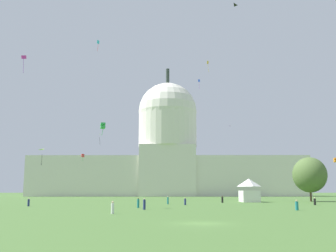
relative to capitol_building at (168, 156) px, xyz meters
name	(u,v)px	position (x,y,z in m)	size (l,w,h in m)	color
ground_plane	(202,223)	(4.32, -161.73, -20.03)	(800.00, 800.00, 0.00)	#42662D
capitol_building	(168,156)	(0.00, 0.00, 0.00)	(135.20, 29.84, 65.64)	silver
event_tent	(249,190)	(21.64, -96.41, -17.07)	(4.71, 6.82, 5.93)	white
tree_east_mid	(310,175)	(38.86, -92.21, -12.95)	(12.31, 12.47, 11.80)	brown
person_navy_lawn_far_right	(29,203)	(-25.54, -123.14, -19.34)	(0.55, 0.55, 1.51)	navy
person_black_mid_right	(315,202)	(30.95, -116.96, -19.34)	(0.56, 0.56, 1.55)	black
person_teal_near_tree_east	(138,203)	(-4.15, -129.92, -19.24)	(0.53, 0.53, 1.71)	#1E757A
person_teal_aisle_center	(168,200)	(0.86, -112.10, -19.21)	(0.46, 0.46, 1.75)	#1E757A
person_white_front_right	(113,208)	(-6.06, -147.26, -19.28)	(0.55, 0.55, 1.64)	silver
person_navy_back_center	(185,202)	(4.47, -116.15, -19.35)	(0.56, 0.56, 1.50)	navy
person_navy_edge_west	(144,204)	(-2.68, -136.09, -19.22)	(0.49, 0.49, 1.77)	navy
person_teal_front_center	(297,206)	(20.70, -137.84, -19.34)	(0.61, 0.61, 1.56)	#1E757A
person_black_back_left	(222,200)	(13.94, -102.49, -19.29)	(0.59, 0.59, 1.65)	black
kite_cyan_high	(98,43)	(-23.07, -71.92, 32.26)	(0.67, 0.87, 3.94)	#33BCDB
kite_magenta_mid	(24,59)	(-31.93, -113.34, 12.39)	(1.09, 0.56, 4.17)	#D1339E
kite_black_high	(238,7)	(15.36, -122.85, 20.25)	(1.07, 1.48, 0.27)	black
kite_green_low	(103,126)	(-10.41, -131.14, -5.86)	(1.00, 1.04, 2.28)	green
kite_white_mid	(99,136)	(-22.55, -67.66, 0.98)	(1.52, 1.49, 3.23)	white
kite_lime_low	(44,151)	(-26.20, -113.58, -8.64)	(1.64, 1.50, 3.38)	#8CD133
kite_orange_low	(336,160)	(40.24, -106.37, -10.03)	(0.84, 0.91, 1.09)	orange
kite_gold_high	(208,64)	(15.34, -58.57, 29.14)	(0.72, 0.37, 4.37)	gold
kite_red_low	(83,156)	(-29.74, -59.32, -4.91)	(1.30, 1.28, 2.65)	red
kite_violet_mid	(230,127)	(28.79, -21.60, 11.55)	(1.34, 0.75, 0.13)	purple
kite_blue_high	(199,82)	(12.61, -50.15, 24.70)	(0.83, 0.34, 3.79)	blue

